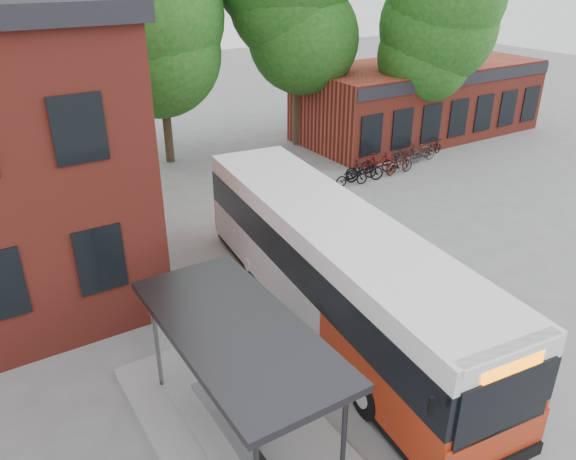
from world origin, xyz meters
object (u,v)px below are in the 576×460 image
city_bus (333,270)px  bicycle_6 (405,153)px  bicycle_2 (364,171)px  bicycle_7 (424,153)px  bicycle_3 (378,163)px  bicycle_5 (400,164)px  bus_shelter (239,384)px  bicycle_extra_0 (432,148)px  bicycle_1 (361,169)px  bicycle_4 (399,163)px  bicycle_0 (352,177)px

city_bus → bicycle_6: (11.40, 9.26, -1.20)m
bicycle_2 → bicycle_7: bicycle_2 is taller
bicycle_3 → bicycle_5: 1.02m
bus_shelter → bicycle_7: size_ratio=4.55×
bicycle_extra_0 → bicycle_1: bearing=85.4°
bicycle_5 → bicycle_2: bearing=87.0°
bicycle_1 → bicycle_4: bearing=-79.9°
bicycle_2 → bicycle_extra_0: 5.48m
bus_shelter → bicycle_6: (15.65, 11.79, -1.05)m
bus_shelter → bicycle_5: size_ratio=4.26×
bicycle_0 → bus_shelter: bearing=146.1°
city_bus → bicycle_7: bearing=42.0°
bicycle_2 → bicycle_1: bearing=2.7°
bicycle_6 → bicycle_7: (0.66, -0.65, 0.06)m
bicycle_2 → bicycle_3: size_ratio=1.11×
city_bus → bicycle_3: 12.49m
bicycle_6 → bicycle_extra_0: 1.74m
bicycle_1 → bicycle_5: bicycle_5 is taller
bicycle_1 → bicycle_extra_0: size_ratio=0.97×
bus_shelter → bicycle_5: bearing=36.6°
bicycle_extra_0 → bus_shelter: bearing=111.4°
bicycle_3 → bicycle_4: bearing=-96.8°
bicycle_0 → bicycle_6: 4.67m
city_bus → bicycle_extra_0: city_bus is taller
city_bus → bicycle_3: size_ratio=7.58×
bicycle_3 → bicycle_4: bicycle_3 is taller
bus_shelter → bicycle_5: (14.05, 10.45, -0.96)m
bus_shelter → bicycle_extra_0: bearing=33.7°
bicycle_7 → bicycle_3: bearing=89.9°
bicycle_2 → bicycle_6: size_ratio=1.22×
bus_shelter → bicycle_1: (12.08, 10.88, -0.99)m
bicycle_3 → bicycle_6: size_ratio=1.10×
bicycle_1 → bicycle_5: size_ratio=0.94×
bicycle_1 → bus_shelter: bearing=150.4°
bicycle_3 → bicycle_extra_0: 4.16m
bicycle_0 → bicycle_5: size_ratio=0.92×
bus_shelter → bicycle_1: bus_shelter is taller
bicycle_3 → bicycle_6: bicycle_3 is taller
city_bus → bicycle_0: city_bus is taller
bus_shelter → bicycle_0: bus_shelter is taller
bicycle_5 → bicycle_6: (1.60, 1.34, -0.10)m
bicycle_3 → bicycle_4: (0.87, -0.52, -0.03)m
city_bus → bicycle_7: city_bus is taller
bicycle_4 → bicycle_3: bearing=44.0°
bicycle_0 → bicycle_6: bicycle_0 is taller
city_bus → bicycle_0: (6.93, 7.92, -1.20)m
bicycle_0 → bicycle_6: (4.47, 1.34, -0.00)m
bicycle_5 → bicycle_6: bearing=-49.9°
bus_shelter → city_bus: city_bus is taller
bicycle_1 → bicycle_5: bearing=-84.0°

